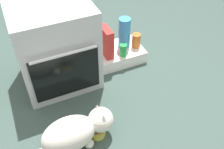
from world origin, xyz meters
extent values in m
plane|color=#384C47|center=(0.00, 0.00, 0.00)|extent=(8.00, 8.00, 0.00)
cube|color=#B7BABF|center=(-0.09, 0.50, 0.36)|extent=(0.61, 0.55, 0.72)
cube|color=black|center=(-0.09, 0.21, 0.27)|extent=(0.52, 0.01, 0.40)
cylinder|color=silver|center=(-0.09, 0.18, 0.49)|extent=(0.49, 0.02, 0.02)
cube|color=white|center=(0.50, 0.53, 0.06)|extent=(0.47, 0.33, 0.12)
cylinder|color=#D1D14C|center=(-0.01, -0.20, 0.02)|extent=(0.12, 0.12, 0.04)
sphere|color=brown|center=(-0.01, -0.20, 0.04)|extent=(0.07, 0.07, 0.07)
ellipsoid|color=silver|center=(-0.22, -0.21, 0.14)|extent=(0.39, 0.26, 0.24)
sphere|color=silver|center=(0.02, -0.20, 0.15)|extent=(0.18, 0.18, 0.18)
cone|color=silver|center=(0.02, -0.15, 0.22)|extent=(0.06, 0.06, 0.08)
cone|color=silver|center=(0.02, -0.25, 0.22)|extent=(0.06, 0.06, 0.08)
sphere|color=silver|center=(-0.11, -0.14, 0.03)|extent=(0.07, 0.07, 0.07)
sphere|color=silver|center=(-0.10, -0.28, 0.03)|extent=(0.07, 0.07, 0.07)
cylinder|color=green|center=(0.50, 0.42, 0.18)|extent=(0.07, 0.07, 0.12)
cube|color=#B72D28|center=(0.37, 0.50, 0.26)|extent=(0.07, 0.18, 0.28)
cylinder|color=#388CD1|center=(0.57, 0.55, 0.27)|extent=(0.11, 0.11, 0.30)
cylinder|color=#D16023|center=(0.67, 0.49, 0.19)|extent=(0.08, 0.08, 0.14)
camera|label=1|loc=(-0.36, -1.24, 1.60)|focal=40.94mm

